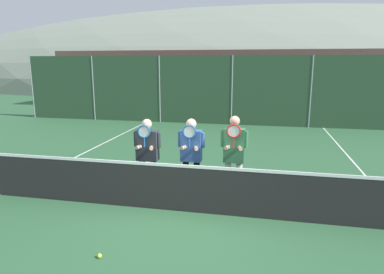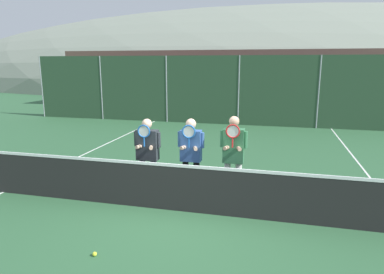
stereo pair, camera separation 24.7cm
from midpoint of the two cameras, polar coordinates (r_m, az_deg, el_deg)
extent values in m
plane|color=#2D5B38|center=(6.87, -2.83, -12.25)|extent=(120.00, 120.00, 0.00)
ellipsoid|color=gray|center=(54.22, 10.40, 9.05)|extent=(106.15, 58.97, 20.64)
cube|color=tan|center=(23.09, 3.90, 9.17)|extent=(19.64, 5.00, 3.23)
cube|color=brown|center=(23.07, 3.97, 13.62)|extent=(20.14, 5.50, 0.36)
cylinder|color=gray|center=(20.01, -25.40, 7.49)|extent=(0.06, 0.06, 3.19)
cylinder|color=gray|center=(18.12, -16.51, 7.79)|extent=(0.06, 0.06, 3.19)
cylinder|color=gray|center=(16.75, -5.85, 7.90)|extent=(0.06, 0.06, 3.19)
cylinder|color=gray|center=(16.03, 6.21, 7.70)|extent=(0.06, 0.06, 3.19)
cylinder|color=gray|center=(16.06, 18.78, 7.13)|extent=(0.06, 0.06, 3.19)
cube|color=#2D4C33|center=(16.03, 6.21, 7.70)|extent=(20.91, 0.02, 3.19)
cube|color=black|center=(6.70, -2.87, -8.72)|extent=(10.92, 0.02, 0.90)
cube|color=white|center=(6.54, -2.91, -4.84)|extent=(10.92, 0.03, 0.06)
cube|color=white|center=(11.08, -19.80, -3.35)|extent=(0.05, 16.00, 0.01)
cube|color=white|center=(9.80, 26.39, -5.93)|extent=(0.05, 16.00, 0.01)
cylinder|color=#232838|center=(7.56, -9.15, -6.73)|extent=(0.13, 0.13, 0.82)
cylinder|color=#232838|center=(7.48, -7.33, -6.89)|extent=(0.13, 0.13, 0.82)
cube|color=#282D33|center=(7.31, -8.42, -1.38)|extent=(0.46, 0.22, 0.65)
sphere|color=#DBB293|center=(7.22, -8.53, 2.14)|extent=(0.21, 0.21, 0.21)
cylinder|color=#282D33|center=(7.38, -10.31, -0.32)|extent=(0.08, 0.08, 0.32)
cylinder|color=#282D33|center=(7.20, -6.54, -0.51)|extent=(0.08, 0.08, 0.32)
cylinder|color=#DBB293|center=(7.27, -9.51, -1.58)|extent=(0.16, 0.27, 0.08)
cylinder|color=#DBB293|center=(7.19, -7.80, -1.68)|extent=(0.16, 0.27, 0.08)
cylinder|color=#1E5BAD|center=(7.12, -8.95, -0.87)|extent=(0.03, 0.03, 0.20)
torus|color=#1E5BAD|center=(7.08, -9.01, 0.89)|extent=(0.28, 0.03, 0.28)
cylinder|color=silver|center=(7.08, -9.01, 0.89)|extent=(0.23, 0.00, 0.23)
cylinder|color=black|center=(7.37, -2.00, -7.04)|extent=(0.13, 0.13, 0.83)
cylinder|color=black|center=(7.32, -0.18, -7.17)|extent=(0.13, 0.13, 0.83)
cube|color=#335693|center=(7.13, -1.12, -1.46)|extent=(0.43, 0.22, 0.66)
sphere|color=#DBB293|center=(7.03, -1.14, 2.20)|extent=(0.22, 0.22, 0.22)
cylinder|color=#335693|center=(7.16, -3.01, -0.37)|extent=(0.08, 0.08, 0.32)
cylinder|color=#335693|center=(7.05, 0.78, -0.55)|extent=(0.08, 0.08, 0.32)
cylinder|color=#DBB293|center=(7.07, -2.14, -1.68)|extent=(0.16, 0.27, 0.08)
cylinder|color=#DBB293|center=(7.02, -0.43, -1.77)|extent=(0.16, 0.27, 0.08)
cylinder|color=#1E5BAD|center=(6.93, -1.46, -0.94)|extent=(0.03, 0.03, 0.20)
torus|color=#1E5BAD|center=(6.88, -1.47, 0.89)|extent=(0.28, 0.03, 0.28)
cylinder|color=silver|center=(6.88, -1.47, 0.89)|extent=(0.23, 0.00, 0.23)
cylinder|color=white|center=(7.16, 4.96, -7.46)|extent=(0.13, 0.13, 0.87)
cylinder|color=white|center=(7.14, 6.79, -7.57)|extent=(0.13, 0.13, 0.87)
cube|color=#337047|center=(6.92, 6.02, -1.41)|extent=(0.41, 0.22, 0.69)
sphere|color=tan|center=(6.82, 6.11, 2.67)|extent=(0.20, 0.20, 0.20)
cylinder|color=#337047|center=(6.92, 4.13, -0.22)|extent=(0.08, 0.08, 0.34)
cylinder|color=#337047|center=(6.87, 7.97, -0.40)|extent=(0.08, 0.08, 0.34)
cylinder|color=tan|center=(6.85, 5.07, -1.66)|extent=(0.16, 0.27, 0.08)
cylinder|color=tan|center=(6.83, 6.80, -1.74)|extent=(0.16, 0.27, 0.08)
cylinder|color=red|center=(6.72, 5.87, -0.89)|extent=(0.03, 0.03, 0.20)
torus|color=red|center=(6.68, 5.92, 1.00)|extent=(0.28, 0.03, 0.28)
cylinder|color=silver|center=(6.68, 5.92, 1.00)|extent=(0.23, 0.00, 0.23)
cube|color=maroon|center=(19.69, -10.06, 5.91)|extent=(4.62, 1.78, 0.87)
cube|color=#2D3842|center=(19.62, -10.14, 8.20)|extent=(2.54, 1.63, 0.71)
cylinder|color=black|center=(18.38, -6.70, 4.21)|extent=(0.60, 0.16, 0.60)
cylinder|color=black|center=(20.09, -5.05, 4.93)|extent=(0.60, 0.16, 0.60)
cylinder|color=black|center=(19.55, -15.10, 4.34)|extent=(0.60, 0.16, 0.60)
cylinder|color=black|center=(21.16, -12.88, 5.04)|extent=(0.60, 0.16, 0.60)
cube|color=black|center=(18.51, 3.86, 5.62)|extent=(4.06, 1.77, 0.84)
cube|color=#2D3842|center=(18.44, 3.90, 7.97)|extent=(2.23, 1.63, 0.68)
cylinder|color=black|center=(17.53, 7.70, 3.79)|extent=(0.60, 0.16, 0.60)
cylinder|color=black|center=(19.32, 8.12, 4.56)|extent=(0.60, 0.16, 0.60)
cylinder|color=black|center=(17.92, -0.76, 4.08)|extent=(0.60, 0.16, 0.60)
cylinder|color=black|center=(19.68, 0.41, 4.82)|extent=(0.60, 0.16, 0.60)
cube|color=slate|center=(18.47, 18.62, 4.92)|extent=(4.59, 1.89, 0.79)
cube|color=#2D3842|center=(18.40, 18.77, 7.13)|extent=(2.52, 1.74, 0.64)
cylinder|color=black|center=(17.81, 23.64, 3.00)|extent=(0.60, 0.16, 0.60)
cylinder|color=black|center=(19.69, 22.55, 3.89)|extent=(0.60, 0.16, 0.60)
cylinder|color=black|center=(17.45, 14.01, 3.50)|extent=(0.60, 0.16, 0.60)
cylinder|color=black|center=(19.36, 13.84, 4.34)|extent=(0.60, 0.16, 0.60)
sphere|color=#CCDB33|center=(5.60, -16.46, -18.47)|extent=(0.07, 0.07, 0.07)
camera|label=1|loc=(0.12, -90.97, -0.21)|focal=32.00mm
camera|label=2|loc=(0.12, 89.03, 0.21)|focal=32.00mm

